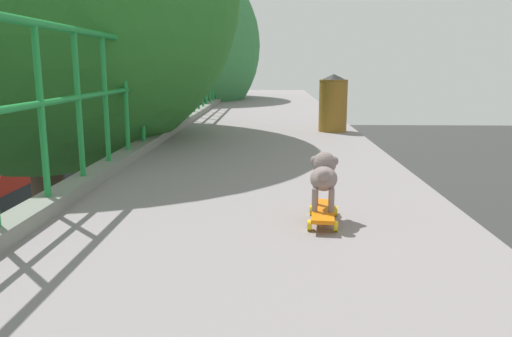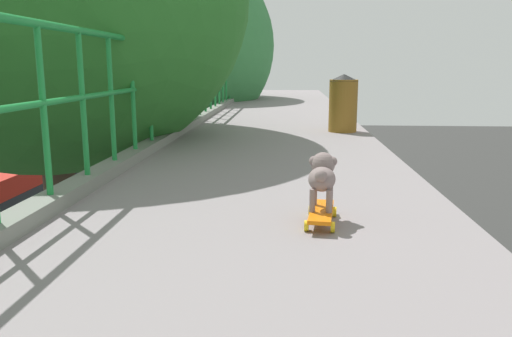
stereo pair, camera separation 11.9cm
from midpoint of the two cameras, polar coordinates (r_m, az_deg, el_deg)
name	(u,v)px [view 2 (the right image)]	position (r m, az deg, el deg)	size (l,w,h in m)	color
city_bus	(25,199)	(21.31, -24.38, -3.18)	(2.51, 10.68, 3.41)	#B41D12
roadside_tree_far	(175,47)	(15.72, -8.82, 13.36)	(5.88, 5.88, 10.36)	#51362E
toy_skateboard	(321,213)	(3.18, 8.41, -4.96)	(0.22, 0.51, 0.09)	orange
small_dog	(322,174)	(3.18, 8.51, -0.65)	(0.19, 0.35, 0.34)	gray
litter_bin	(343,102)	(7.66, 10.20, 7.31)	(0.42, 0.42, 0.84)	#8E5F20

